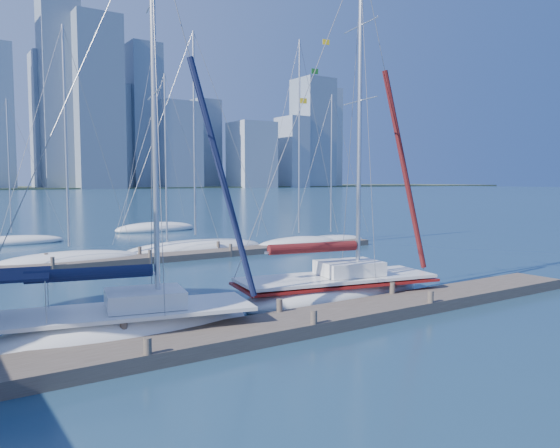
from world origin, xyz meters
TOP-DOWN VIEW (x-y plane):
  - ground at (0.00, 0.00)m, footprint 700.00×700.00m
  - near_dock at (0.00, 0.00)m, footprint 26.00×2.00m
  - far_dock at (2.00, 16.00)m, footprint 30.00×1.80m
  - sailboat_navy at (-4.63, 1.83)m, footprint 8.07×4.08m
  - sailboat_maroon at (3.63, 2.46)m, footprint 8.45×4.12m
  - bg_boat_1 at (-2.78, 17.07)m, footprint 8.13×4.58m
  - bg_boat_2 at (3.02, 17.72)m, footprint 6.61×3.82m
  - bg_boat_3 at (4.99, 17.91)m, footprint 9.72×5.17m
  - bg_boat_4 at (12.10, 16.71)m, footprint 6.69×2.44m
  - bg_boat_5 at (15.14, 17.02)m, footprint 6.24×3.33m
  - bg_boat_6 at (-3.95, 29.41)m, footprint 7.19×4.55m
  - bg_boat_7 at (8.29, 33.47)m, footprint 7.72×5.08m

SIDE VIEW (x-z plane):
  - ground at x=0.00m, z-range 0.00..0.00m
  - far_dock at x=2.00m, z-range 0.00..0.36m
  - near_dock at x=0.00m, z-range 0.00..0.40m
  - bg_boat_6 at x=-3.95m, z-range -5.06..5.49m
  - bg_boat_2 at x=3.02m, z-range -5.35..5.80m
  - bg_boat_5 at x=15.14m, z-range -5.22..5.67m
  - bg_boat_1 at x=-2.78m, z-range -6.23..6.76m
  - bg_boat_4 at x=12.10m, z-range -6.82..7.38m
  - bg_boat_3 at x=4.99m, z-range -6.73..7.30m
  - bg_boat_7 at x=8.29m, z-range -7.79..8.43m
  - sailboat_navy at x=-4.63m, z-range -5.23..7.28m
  - sailboat_maroon at x=3.63m, z-range -5.66..7.83m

